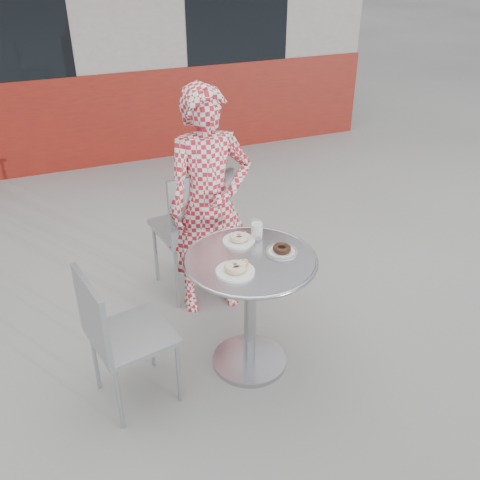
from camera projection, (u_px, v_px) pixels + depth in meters
name	position (u px, v px, depth m)	size (l,w,h in m)	color
ground	(249.00, 364.00, 3.24)	(60.00, 60.00, 0.00)	gray
storefront	(82.00, 4.00, 6.97)	(6.02, 4.55, 3.00)	gray
bistro_table	(250.00, 286.00, 2.98)	(0.74, 0.74, 0.75)	silver
chair_far	(192.00, 252.00, 3.81)	(0.51, 0.52, 0.97)	#9DA0A4
chair_left	(133.00, 360.00, 2.90)	(0.47, 0.47, 0.84)	#9DA0A4
seated_person	(209.00, 204.00, 3.42)	(0.56, 0.37, 1.53)	#AB1A27
plate_far	(239.00, 239.00, 3.04)	(0.19, 0.19, 0.05)	white
plate_near	(236.00, 269.00, 2.76)	(0.20, 0.20, 0.05)	white
plate_checker	(282.00, 251.00, 2.93)	(0.18, 0.18, 0.05)	white
milk_cup	(257.00, 230.00, 3.06)	(0.07, 0.07, 0.11)	white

